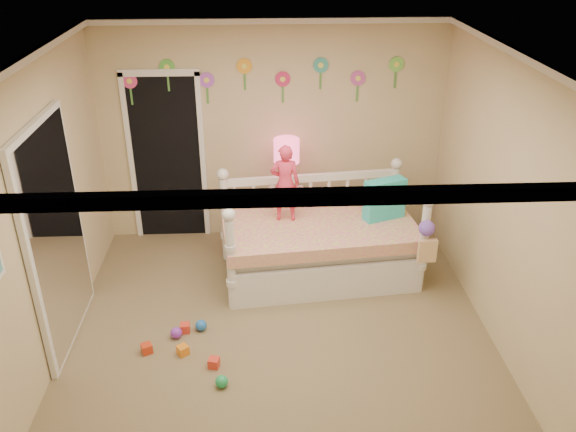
{
  "coord_description": "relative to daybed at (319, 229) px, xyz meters",
  "views": [
    {
      "loc": [
        -0.15,
        -4.34,
        3.57
      ],
      "look_at": [
        0.1,
        0.6,
        1.05
      ],
      "focal_mm": 36.83,
      "sensor_mm": 36.0,
      "label": 1
    }
  ],
  "objects": [
    {
      "name": "floor",
      "position": [
        -0.47,
        -1.23,
        -0.57
      ],
      "size": [
        4.0,
        4.5,
        0.01
      ],
      "primitive_type": "cube",
      "color": "#7F684C",
      "rests_on": "ground"
    },
    {
      "name": "ceiling",
      "position": [
        -0.47,
        -1.23,
        2.03
      ],
      "size": [
        4.0,
        4.5,
        0.01
      ],
      "primitive_type": "cube",
      "color": "white",
      "rests_on": "floor"
    },
    {
      "name": "back_wall",
      "position": [
        -0.47,
        1.02,
        0.73
      ],
      "size": [
        4.0,
        0.01,
        2.6
      ],
      "primitive_type": "cube",
      "color": "tan",
      "rests_on": "floor"
    },
    {
      "name": "left_wall",
      "position": [
        -2.47,
        -1.23,
        0.73
      ],
      "size": [
        0.01,
        4.5,
        2.6
      ],
      "primitive_type": "cube",
      "color": "tan",
      "rests_on": "floor"
    },
    {
      "name": "right_wall",
      "position": [
        1.53,
        -1.23,
        0.73
      ],
      "size": [
        0.01,
        4.5,
        2.6
      ],
      "primitive_type": "cube",
      "color": "tan",
      "rests_on": "floor"
    },
    {
      "name": "crown_molding",
      "position": [
        -0.47,
        -1.23,
        2.0
      ],
      "size": [
        4.0,
        4.5,
        0.06
      ],
      "primitive_type": null,
      "color": "white",
      "rests_on": "ceiling"
    },
    {
      "name": "daybed",
      "position": [
        0.0,
        0.0,
        0.0
      ],
      "size": [
        2.2,
        1.34,
        1.13
      ],
      "primitive_type": null,
      "rotation": [
        0.0,
        0.0,
        0.11
      ],
      "color": "white",
      "rests_on": "floor"
    },
    {
      "name": "pillow_turquoise",
      "position": [
        0.71,
        0.1,
        0.29
      ],
      "size": [
        0.47,
        0.31,
        0.45
      ],
      "primitive_type": "cube",
      "rotation": [
        0.0,
        0.0,
        0.37
      ],
      "color": "#25B8B9",
      "rests_on": "daybed"
    },
    {
      "name": "pillow_lime",
      "position": [
        0.69,
        0.19,
        0.23
      ],
      "size": [
        0.37,
        0.17,
        0.34
      ],
      "primitive_type": "cube",
      "rotation": [
        0.0,
        0.0,
        -0.12
      ],
      "color": "#A2DC43",
      "rests_on": "daybed"
    },
    {
      "name": "child",
      "position": [
        -0.36,
        0.12,
        0.49
      ],
      "size": [
        0.32,
        0.22,
        0.85
      ],
      "primitive_type": "imported",
      "rotation": [
        0.0,
        0.0,
        3.09
      ],
      "color": "#F6375B",
      "rests_on": "daybed"
    },
    {
      "name": "nightstand",
      "position": [
        -0.32,
        0.72,
        -0.22
      ],
      "size": [
        0.42,
        0.32,
        0.69
      ],
      "primitive_type": "cube",
      "rotation": [
        0.0,
        0.0,
        0.02
      ],
      "color": "white",
      "rests_on": "floor"
    },
    {
      "name": "table_lamp",
      "position": [
        -0.32,
        0.72,
        0.55
      ],
      "size": [
        0.29,
        0.29,
        0.65
      ],
      "color": "#DF1D59",
      "rests_on": "nightstand"
    },
    {
      "name": "closet_doorway",
      "position": [
        -1.72,
        1.01,
        0.47
      ],
      "size": [
        0.9,
        0.04,
        2.07
      ],
      "primitive_type": "cube",
      "color": "black",
      "rests_on": "back_wall"
    },
    {
      "name": "flower_decals",
      "position": [
        -0.56,
        1.01,
        1.37
      ],
      "size": [
        3.4,
        0.02,
        0.5
      ],
      "primitive_type": null,
      "color": "#B2668C",
      "rests_on": "back_wall"
    },
    {
      "name": "mirror_closet",
      "position": [
        -2.43,
        -0.93,
        0.48
      ],
      "size": [
        0.07,
        1.3,
        2.1
      ],
      "primitive_type": "cube",
      "color": "white",
      "rests_on": "left_wall"
    },
    {
      "name": "hanging_bag",
      "position": [
        1.0,
        -0.57,
        0.12
      ],
      "size": [
        0.2,
        0.16,
        0.36
      ],
      "primitive_type": null,
      "color": "beige",
      "rests_on": "daybed"
    },
    {
      "name": "toy_scatter",
      "position": [
        -1.34,
        -1.57,
        -0.51
      ],
      "size": [
        0.81,
        1.31,
        0.11
      ],
      "primitive_type": null,
      "rotation": [
        0.0,
        0.0,
        0.01
      ],
      "color": "#996666",
      "rests_on": "floor"
    }
  ]
}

